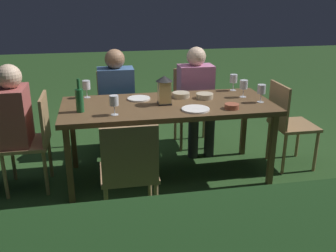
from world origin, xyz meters
The scene contains 22 objects.
ground_plane centered at (0.00, 0.00, 0.00)m, with size 16.00×16.00×0.00m, color #26471E.
dining_table centered at (0.00, 0.00, 0.68)m, with size 1.95×0.84×0.74m.
chair_head_far centered at (1.22, 0.00, 0.49)m, with size 0.40×0.42×0.87m.
person_in_rust centered at (1.42, 0.00, 0.64)m, with size 0.48×0.38×1.15m.
chair_side_left_b centered at (0.44, -0.81, 0.49)m, with size 0.42×0.40×0.87m.
person_in_blue centered at (0.44, -0.62, 0.64)m, with size 0.38×0.47×1.15m.
chair_side_right_b centered at (0.44, 0.81, 0.49)m, with size 0.42×0.40×0.87m.
chair_head_near centered at (-1.22, 0.00, 0.49)m, with size 0.40×0.42×0.87m.
chair_side_left_a centered at (-0.44, -0.81, 0.49)m, with size 0.42×0.40×0.87m.
person_in_pink centered at (-0.44, -0.62, 0.64)m, with size 0.38×0.47×1.15m.
lantern_centerpiece centered at (0.04, 0.01, 0.88)m, with size 0.15×0.15×0.27m.
green_bottle_on_table centered at (0.79, 0.10, 0.84)m, with size 0.07×0.07×0.29m.
wine_glass_a centered at (-0.77, -0.09, 0.85)m, with size 0.08×0.08×0.17m.
wine_glass_b centered at (-0.76, -0.35, 0.85)m, with size 0.08×0.08×0.17m.
wine_glass_c centered at (0.74, -0.35, 0.85)m, with size 0.08×0.08×0.17m.
wine_glass_d centered at (0.50, 0.25, 0.85)m, with size 0.08×0.08×0.17m.
wine_glass_e centered at (-0.86, 0.11, 0.85)m, with size 0.08×0.08×0.17m.
plate_a centered at (-0.20, 0.24, 0.74)m, with size 0.25×0.25×0.01m, color white.
plate_b centered at (0.25, -0.19, 0.74)m, with size 0.22×0.22×0.01m, color white.
bowl_olives centered at (-0.53, 0.26, 0.76)m, with size 0.13×0.13×0.04m.
bowl_bread centered at (-0.17, -0.19, 0.76)m, with size 0.17×0.17×0.05m.
bowl_salad centered at (-0.38, -0.11, 0.76)m, with size 0.17×0.17×0.05m.
Camera 1 is at (0.62, 3.31, 1.74)m, focal length 40.58 mm.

